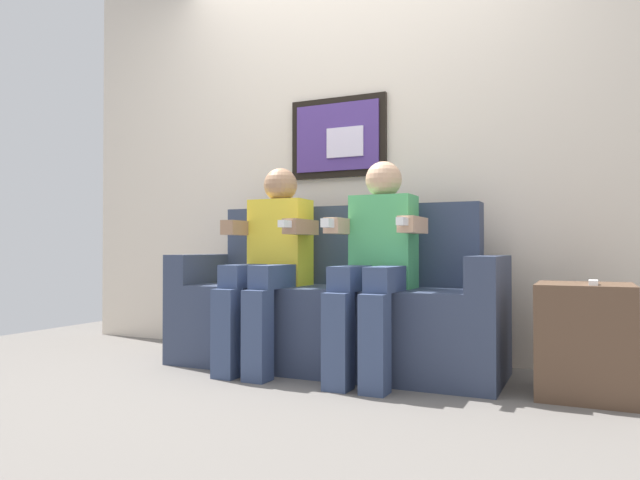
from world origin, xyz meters
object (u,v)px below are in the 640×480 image
person_on_left (270,258)px  couch (333,311)px  side_table_right (585,340)px  spare_remote_on_table (593,282)px  person_on_right (376,258)px

person_on_left → couch: bearing=28.6°
couch → person_on_left: (-0.31, -0.17, 0.29)m
side_table_right → spare_remote_on_table: size_ratio=3.85×
side_table_right → spare_remote_on_table: bearing=-69.0°
couch → spare_remote_on_table: bearing=-8.5°
person_on_right → couch: bearing=151.4°
couch → person_on_right: size_ratio=1.64×
couch → side_table_right: (1.26, -0.11, -0.06)m
couch → person_on_right: person_on_right is taller
person_on_right → side_table_right: size_ratio=2.22×
person_on_left → person_on_right: 0.61m
side_table_right → person_on_left: bearing=-177.8°
person_on_right → spare_remote_on_table: 0.99m
person_on_left → person_on_right: same height
couch → spare_remote_on_table: (1.29, -0.19, 0.20)m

